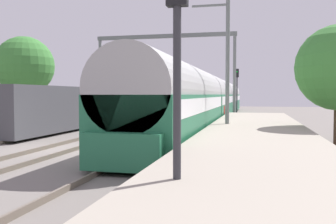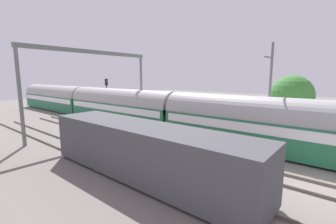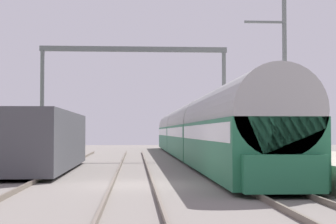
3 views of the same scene
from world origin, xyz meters
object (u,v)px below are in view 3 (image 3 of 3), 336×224
Objects in this scene: person_crossing at (225,146)px; railway_signal_far at (210,116)px; passenger_train at (193,131)px; freight_car at (44,141)px; catenary_gantry at (134,78)px.

person_crossing is 0.34× the size of railway_signal_far.
freight_car is (-8.65, -12.89, -0.50)m from passenger_train.
freight_car is 7.51× the size of person_crossing.
person_crossing is (1.35, -6.08, -0.94)m from passenger_train.
person_crossing is 8.57m from catenary_gantry.
railway_signal_far reaches higher than passenger_train.
railway_signal_far is at bearing 46.98° from catenary_gantry.
freight_car is 20.90m from railway_signal_far.
freight_car is at bearing 140.91° from person_crossing.
railway_signal_far reaches higher than person_crossing.
person_crossing is at bearing -38.05° from catenary_gantry.
freight_car is 12.11m from person_crossing.
freight_car is at bearing -111.02° from catenary_gantry.
person_crossing is 11.36m from railway_signal_far.
railway_signal_far is 9.46m from catenary_gantry.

